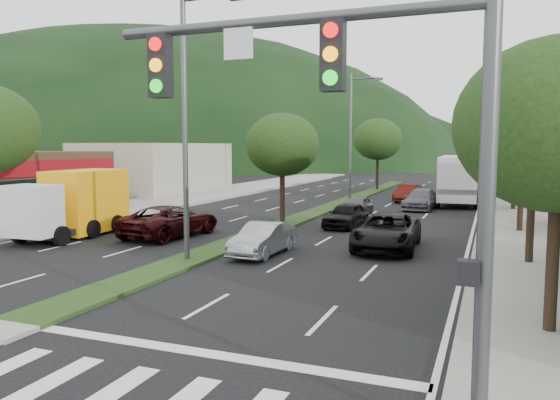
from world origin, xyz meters
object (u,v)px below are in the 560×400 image
at_px(tree_r_a, 559,125).
at_px(car_queue_d, 387,232).
at_px(tree_r_d, 516,134).
at_px(streetlight_mid, 353,130).
at_px(tree_med_near, 282,145).
at_px(sedan_silver, 263,239).
at_px(tree_med_far, 378,139).
at_px(car_queue_e, 357,206).
at_px(traffic_signal, 376,127).
at_px(suv_maroon, 170,221).
at_px(car_queue_a, 346,215).
at_px(tree_r_b, 535,127).
at_px(box_truck, 76,205).
at_px(tree_r_c, 523,138).
at_px(tree_r_e, 512,140).
at_px(streetlight_near, 189,113).
at_px(car_queue_c, 408,193).
at_px(car_queue_b, 421,199).
at_px(motorhome, 459,178).

xyz_separation_m(tree_r_a, car_queue_d, (-5.43, 9.28, -4.07)).
height_order(tree_r_d, streetlight_mid, streetlight_mid).
relative_size(tree_med_near, sedan_silver, 1.52).
bearing_deg(tree_med_near, streetlight_mid, 89.22).
height_order(tree_med_far, car_queue_e, tree_med_far).
bearing_deg(traffic_signal, tree_med_near, 114.80).
bearing_deg(car_queue_d, sedan_silver, -148.23).
bearing_deg(car_queue_d, tree_med_far, 99.46).
height_order(suv_maroon, car_queue_e, suv_maroon).
bearing_deg(tree_r_a, car_queue_a, 120.28).
bearing_deg(tree_r_b, box_truck, -177.70).
bearing_deg(tree_r_c, tree_r_e, 90.00).
distance_m(streetlight_near, car_queue_a, 12.24).
xyz_separation_m(traffic_signal, tree_med_far, (-9.03, 45.54, 0.36)).
bearing_deg(car_queue_a, streetlight_near, -100.37).
bearing_deg(tree_med_far, tree_med_near, -90.00).
bearing_deg(tree_r_e, car_queue_c, -140.04).
distance_m(tree_r_e, car_queue_c, 10.61).
relative_size(streetlight_near, suv_maroon, 1.82).
bearing_deg(tree_r_c, traffic_signal, -97.85).
distance_m(traffic_signal, tree_r_e, 41.65).
height_order(tree_med_far, streetlight_near, streetlight_near).
xyz_separation_m(sedan_silver, car_queue_a, (1.23, 8.49, 0.02)).
height_order(car_queue_e, box_truck, box_truck).
bearing_deg(box_truck, streetlight_near, 155.59).
relative_size(tree_med_near, box_truck, 0.92).
height_order(tree_med_near, car_queue_c, tree_med_near).
relative_size(car_queue_d, box_truck, 0.82).
bearing_deg(tree_r_a, box_truck, 160.29).
bearing_deg(streetlight_near, car_queue_d, 39.67).
distance_m(tree_r_b, tree_r_e, 28.00).
height_order(tree_r_d, suv_maroon, tree_r_d).
bearing_deg(tree_r_d, streetlight_mid, 165.73).
relative_size(tree_r_b, tree_med_near, 1.15).
bearing_deg(sedan_silver, car_queue_e, 89.44).
bearing_deg(car_queue_b, tree_r_d, 16.68).
bearing_deg(tree_r_c, tree_r_a, -90.00).
relative_size(tree_r_a, car_queue_e, 1.82).
xyz_separation_m(streetlight_near, streetlight_mid, (0.00, 25.00, 0.00)).
bearing_deg(motorhome, tree_med_near, -119.30).
relative_size(tree_r_a, car_queue_d, 1.23).
distance_m(tree_r_c, tree_r_e, 20.00).
xyz_separation_m(tree_r_e, car_queue_b, (-5.89, -11.25, -4.20)).
bearing_deg(streetlight_near, tree_r_a, -18.73).
height_order(suv_maroon, car_queue_a, suv_maroon).
relative_size(tree_r_d, streetlight_near, 0.72).
relative_size(tree_med_near, tree_med_far, 0.87).
distance_m(tree_r_b, tree_r_d, 18.00).
relative_size(car_queue_b, car_queue_d, 0.88).
bearing_deg(streetlight_mid, tree_med_far, 91.07).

